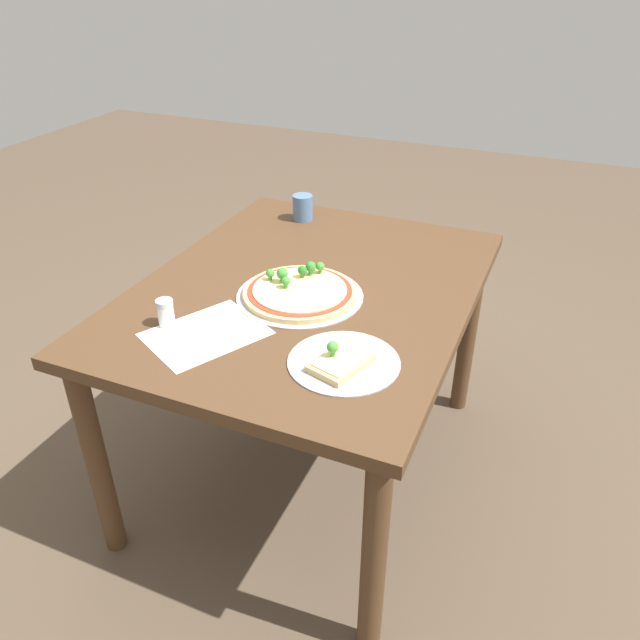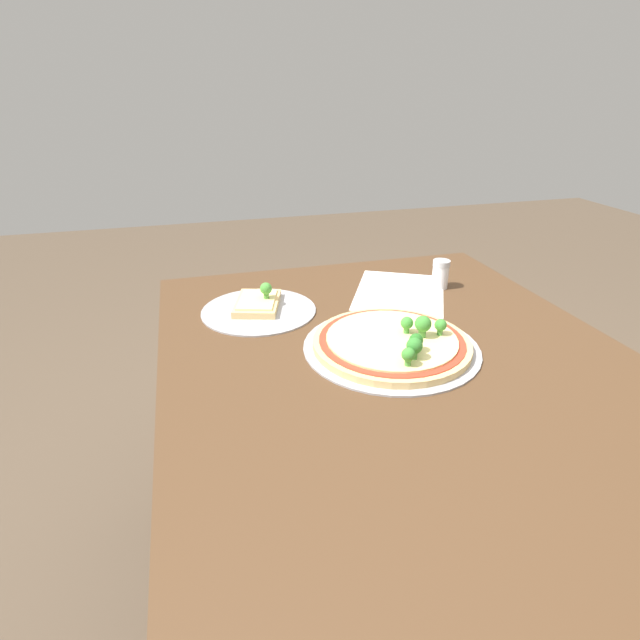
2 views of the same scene
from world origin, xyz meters
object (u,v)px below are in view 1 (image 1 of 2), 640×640
pizza_tray_whole (300,292)px  pizza_tray_slice (342,362)px  dining_table (308,312)px  condiment_shaker (166,313)px  drinking_cup (303,208)px

pizza_tray_whole → pizza_tray_slice: pizza_tray_whole is taller
dining_table → condiment_shaker: condiment_shaker is taller
pizza_tray_whole → drinking_cup: 0.55m
drinking_cup → pizza_tray_slice: bearing=-149.6°
drinking_cup → dining_table: bearing=-154.0°
pizza_tray_whole → condiment_shaker: condiment_shaker is taller
pizza_tray_whole → pizza_tray_slice: bearing=-138.7°
drinking_cup → condiment_shaker: 0.78m
pizza_tray_whole → condiment_shaker: (-0.27, 0.25, 0.02)m
drinking_cup → condiment_shaker: size_ratio=1.20×
pizza_tray_slice → condiment_shaker: bearing=91.7°
dining_table → condiment_shaker: size_ratio=15.79×
pizza_tray_slice → condiment_shaker: (-0.01, 0.48, 0.03)m
pizza_tray_slice → condiment_shaker: condiment_shaker is taller
pizza_tray_whole → condiment_shaker: bearing=138.1°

